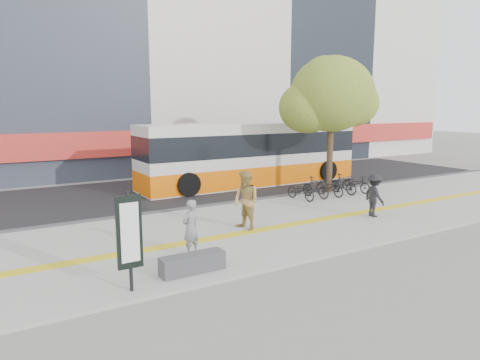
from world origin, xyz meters
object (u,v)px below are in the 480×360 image
street_tree (330,96)px  pedestrian_dark (374,195)px  signboard (129,234)px  seated_woman (191,227)px  bus (251,156)px  bench (192,263)px  pedestrian_tan (246,201)px

street_tree → pedestrian_dark: street_tree is taller
signboard → street_tree: bearing=29.1°
seated_woman → street_tree: bearing=-175.2°
signboard → seated_woman: size_ratio=1.45×
bus → seated_woman: size_ratio=7.79×
bench → bus: (7.92, 9.70, 1.24)m
bench → bus: 12.59m
signboard → pedestrian_tan: 5.48m
street_tree → bench: bearing=-148.4°
seated_woman → pedestrian_dark: pedestrian_dark is taller
signboard → pedestrian_dark: signboard is taller
bench → seated_woman: size_ratio=1.05×
bus → pedestrian_dark: bearing=-89.5°
seated_woman → pedestrian_tan: (2.58, 1.33, 0.20)m
seated_woman → bench: bearing=43.9°
bench → seated_woman: 1.39m
street_tree → bus: (-1.86, 3.68, -2.97)m
bench → pedestrian_tan: (3.09, 2.51, 0.74)m
seated_woman → pedestrian_dark: bearing=160.0°
signboard → seated_woman: 2.63m
bus → pedestrian_tan: bus is taller
pedestrian_tan → pedestrian_dark: size_ratio=1.23×
bus → bench: bearing=-129.2°
pedestrian_tan → bus: bearing=137.6°
bus → pedestrian_tan: size_ratio=6.14×
pedestrian_tan → bench: bearing=-59.5°
signboard → pedestrian_tan: bearing=30.9°
bench → street_tree: size_ratio=0.25×
bench → pedestrian_tan: bearing=39.0°
bench → street_tree: street_tree is taller
street_tree → seated_woman: (-9.27, -4.84, -3.67)m
pedestrian_tan → pedestrian_dark: bearing=70.5°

